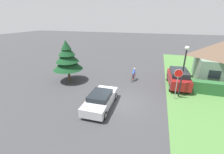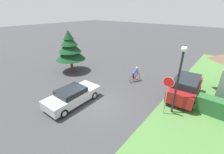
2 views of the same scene
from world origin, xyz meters
name	(u,v)px [view 2 (image 2 of 2)]	position (x,y,z in m)	size (l,w,h in m)	color
ground_plane	(95,104)	(0.00, 0.00, 0.00)	(140.00, 140.00, 0.00)	#38383A
sedan_left_lane	(73,96)	(-1.50, -1.03, 0.68)	(2.01, 4.54, 1.36)	#BCBCC1
cyclist	(135,75)	(0.25, 5.71, 0.74)	(0.44, 1.73, 1.56)	black
parked_suv_right	(185,88)	(5.28, 5.49, 1.00)	(2.24, 4.54, 1.91)	maroon
stop_sign	(168,88)	(4.76, 2.31, 2.12)	(0.76, 0.07, 2.98)	gray
street_lamp	(180,71)	(5.17, 2.89, 3.34)	(0.37, 0.37, 5.06)	black
conifer_tall_near	(70,48)	(-7.26, 3.31, 2.84)	(3.45, 3.45, 4.94)	#4C3823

